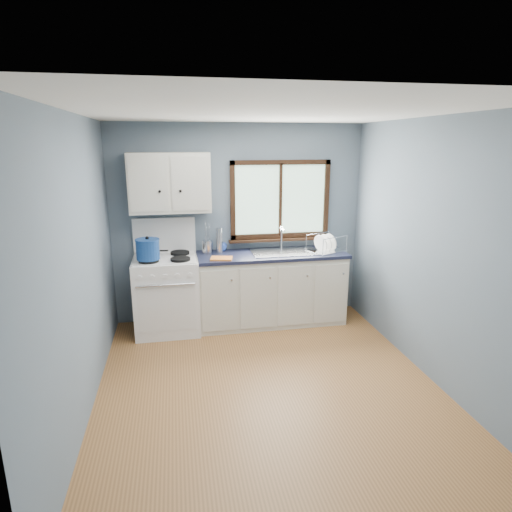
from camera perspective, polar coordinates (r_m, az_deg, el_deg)
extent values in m
cube|color=#996536|center=(4.30, 1.65, -16.93)|extent=(3.20, 3.60, 0.02)
cube|color=white|center=(3.67, 1.95, 18.81)|extent=(3.20, 3.60, 0.02)
cube|color=slate|center=(5.53, -2.27, 4.35)|extent=(3.20, 0.02, 2.50)
cube|color=slate|center=(2.18, 12.37, -12.99)|extent=(3.20, 0.02, 2.50)
cube|color=slate|center=(3.80, -22.67, -1.69)|extent=(0.02, 3.60, 2.50)
cube|color=slate|center=(4.42, 22.61, 0.54)|extent=(0.02, 3.60, 2.50)
cube|color=white|center=(5.35, -11.78, -5.10)|extent=(0.76, 0.65, 0.92)
cube|color=white|center=(5.46, -12.11, 2.71)|extent=(0.76, 0.05, 0.44)
cube|color=silver|center=(5.21, -12.04, -0.29)|extent=(0.72, 0.59, 0.01)
cylinder|color=black|center=(5.07, -14.12, -0.60)|extent=(0.23, 0.23, 0.03)
cylinder|color=black|center=(5.06, -10.05, -0.41)|extent=(0.23, 0.23, 0.03)
cylinder|color=black|center=(5.36, -13.95, 0.24)|extent=(0.23, 0.23, 0.03)
cylinder|color=black|center=(5.35, -10.10, 0.42)|extent=(0.23, 0.23, 0.03)
cylinder|color=silver|center=(4.95, -11.97, -3.83)|extent=(0.66, 0.02, 0.02)
cube|color=silver|center=(5.07, -11.79, -6.97)|extent=(0.66, 0.01, 0.55)
cube|color=beige|center=(5.50, 1.98, -4.45)|extent=(1.85, 0.60, 0.88)
cube|color=black|center=(5.66, 1.90, -8.21)|extent=(1.85, 0.54, 0.08)
cube|color=black|center=(5.37, 2.03, 0.19)|extent=(1.89, 0.64, 0.04)
cube|color=silver|center=(5.40, 3.89, 0.52)|extent=(0.84, 0.46, 0.01)
cube|color=silver|center=(5.37, 1.82, -0.34)|extent=(0.36, 0.40, 0.14)
cube|color=silver|center=(5.47, 5.91, -0.13)|extent=(0.36, 0.40, 0.14)
cylinder|color=silver|center=(5.56, 3.40, 2.38)|extent=(0.02, 0.02, 0.28)
cylinder|color=silver|center=(5.47, 3.60, 3.56)|extent=(0.02, 0.16, 0.02)
sphere|color=silver|center=(5.53, 3.42, 3.80)|extent=(0.04, 0.04, 0.04)
cube|color=#9EC6A8|center=(5.57, 3.23, 7.53)|extent=(1.22, 0.01, 0.92)
cube|color=black|center=(5.51, 3.35, 12.36)|extent=(1.30, 0.05, 0.06)
cube|color=black|center=(5.63, 3.21, 2.76)|extent=(1.30, 0.05, 0.06)
cube|color=black|center=(5.44, -3.13, 7.35)|extent=(0.06, 0.05, 1.00)
cube|color=black|center=(5.73, 9.36, 7.57)|extent=(0.06, 0.05, 1.00)
cube|color=black|center=(5.55, 3.28, 7.51)|extent=(0.03, 0.05, 0.92)
cube|color=black|center=(5.61, 3.27, 2.19)|extent=(1.36, 0.10, 0.03)
cube|color=beige|center=(5.22, -11.42, 9.54)|extent=(0.95, 0.32, 0.70)
cube|color=beige|center=(5.07, -14.15, 9.23)|extent=(0.44, 0.01, 0.62)
cube|color=beige|center=(5.06, -8.71, 9.50)|extent=(0.44, 0.01, 0.62)
sphere|color=black|center=(5.05, -12.73, 8.39)|extent=(0.03, 0.03, 0.03)
sphere|color=black|center=(5.05, -10.04, 8.52)|extent=(0.03, 0.03, 0.03)
cylinder|color=black|center=(5.36, -14.05, 0.66)|extent=(0.25, 0.25, 0.05)
cube|color=black|center=(5.34, -12.31, 0.70)|extent=(0.13, 0.04, 0.01)
cylinder|color=navy|center=(5.05, -14.23, 0.82)|extent=(0.31, 0.31, 0.22)
cylinder|color=navy|center=(5.03, -14.31, 2.12)|extent=(0.32, 0.32, 0.02)
sphere|color=black|center=(5.02, -14.33, 2.34)|extent=(0.05, 0.05, 0.04)
cylinder|color=silver|center=(5.37, -6.51, 1.24)|extent=(0.16, 0.16, 0.16)
cylinder|color=silver|center=(5.34, -6.31, 3.02)|extent=(0.01, 0.01, 0.24)
cylinder|color=silver|center=(5.35, -6.76, 3.27)|extent=(0.01, 0.01, 0.28)
cylinder|color=silver|center=(5.32, -6.61, 2.84)|extent=(0.01, 0.01, 0.22)
cylinder|color=silver|center=(5.34, -4.92, 2.06)|extent=(0.08, 0.08, 0.32)
imported|color=blue|center=(5.41, -4.55, 1.90)|extent=(0.12, 0.12, 0.26)
cube|color=orange|center=(5.09, -4.63, -0.33)|extent=(0.28, 0.23, 0.02)
cube|color=silver|center=(5.52, 9.33, 0.72)|extent=(0.53, 0.48, 0.02)
cylinder|color=silver|center=(5.25, 8.92, 1.07)|extent=(0.01, 0.01, 0.21)
cylinder|color=silver|center=(5.54, 12.01, 1.64)|extent=(0.01, 0.01, 0.21)
cylinder|color=silver|center=(5.47, 6.70, 1.71)|extent=(0.01, 0.01, 0.21)
cylinder|color=silver|center=(5.75, 9.78, 2.23)|extent=(0.01, 0.01, 0.21)
cylinder|color=silver|center=(5.37, 10.56, 2.43)|extent=(0.38, 0.18, 0.01)
cylinder|color=silver|center=(5.59, 8.31, 3.01)|extent=(0.38, 0.18, 0.01)
cylinder|color=white|center=(5.43, 8.59, 1.65)|extent=(0.15, 0.23, 0.22)
cylinder|color=white|center=(5.48, 9.22, 1.76)|extent=(0.15, 0.23, 0.22)
cylinder|color=white|center=(5.54, 9.83, 1.86)|extent=(0.15, 0.23, 0.22)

